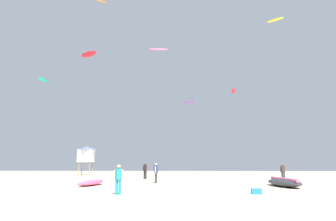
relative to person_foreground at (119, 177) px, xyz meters
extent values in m
plane|color=beige|center=(2.50, -4.61, -0.97)|extent=(120.00, 120.00, 0.00)
cylinder|color=teal|center=(0.09, -0.01, -0.56)|extent=(0.15, 0.15, 0.82)
cylinder|color=teal|center=(-0.09, 0.01, -0.56)|extent=(0.15, 0.15, 0.82)
cylinder|color=teal|center=(0.00, 0.00, 0.16)|extent=(0.37, 0.37, 0.61)
cylinder|color=tan|center=(0.22, -0.03, 0.13)|extent=(0.11, 0.11, 0.56)
cylinder|color=tan|center=(-0.22, 0.03, 0.13)|extent=(0.11, 0.11, 0.56)
sphere|color=tan|center=(0.00, 0.00, 0.58)|extent=(0.22, 0.22, 0.22)
cylinder|color=black|center=(-0.13, 17.78, -0.52)|extent=(0.17, 0.17, 0.89)
cylinder|color=black|center=(-0.32, 17.86, -0.52)|extent=(0.17, 0.17, 0.89)
cylinder|color=black|center=(-0.23, 17.82, 0.26)|extent=(0.41, 0.41, 0.67)
cylinder|color=brown|center=(0.00, 17.73, 0.23)|extent=(0.12, 0.12, 0.61)
cylinder|color=brown|center=(-0.45, 17.91, 0.23)|extent=(0.12, 0.12, 0.61)
sphere|color=brown|center=(-0.23, 17.82, 0.71)|extent=(0.24, 0.24, 0.24)
cylinder|color=#2D2D33|center=(1.42, 10.40, -0.53)|extent=(0.16, 0.16, 0.86)
cylinder|color=#2D2D33|center=(1.45, 10.60, -0.53)|extent=(0.16, 0.16, 0.86)
cylinder|color=navy|center=(1.43, 10.50, 0.22)|extent=(0.39, 0.39, 0.65)
cylinder|color=tan|center=(1.39, 10.27, 0.19)|extent=(0.11, 0.11, 0.59)
cylinder|color=tan|center=(1.48, 10.73, 0.19)|extent=(0.11, 0.11, 0.59)
sphere|color=tan|center=(1.43, 10.50, 0.66)|extent=(0.23, 0.23, 0.23)
cylinder|color=black|center=(14.07, 15.54, -0.55)|extent=(0.16, 0.16, 0.83)
cylinder|color=black|center=(14.23, 15.44, -0.55)|extent=(0.16, 0.16, 0.83)
cylinder|color=#2D2D33|center=(14.15, 15.49, 0.18)|extent=(0.38, 0.38, 0.63)
cylinder|color=brown|center=(13.96, 15.61, 0.16)|extent=(0.11, 0.11, 0.58)
cylinder|color=brown|center=(14.34, 15.37, 0.16)|extent=(0.11, 0.11, 0.58)
sphere|color=brown|center=(14.15, 15.49, 0.61)|extent=(0.23, 0.23, 0.23)
ellipsoid|color=#E5598C|center=(-3.42, 7.26, -0.74)|extent=(1.88, 4.30, 0.51)
cylinder|color=white|center=(-3.42, 7.26, -0.55)|extent=(0.83, 3.81, 0.18)
ellipsoid|color=#2D2D33|center=(11.28, 6.54, -0.66)|extent=(1.83, 5.57, 0.60)
cylinder|color=#E5598C|center=(11.28, 6.54, -0.42)|extent=(0.49, 5.06, 0.24)
cylinder|color=#8C704C|center=(-9.01, 28.81, -0.02)|extent=(0.14, 0.14, 1.90)
cylinder|color=#8C704C|center=(-9.01, 27.31, -0.02)|extent=(0.14, 0.14, 1.90)
cylinder|color=#8C704C|center=(-10.51, 28.81, -0.02)|extent=(0.14, 0.14, 1.90)
cylinder|color=#8C704C|center=(-10.51, 27.31, -0.02)|extent=(0.14, 0.14, 1.90)
cube|color=white|center=(-9.76, 28.06, 1.78)|extent=(2.00, 2.00, 1.70)
pyramid|color=slate|center=(-9.76, 28.06, 2.91)|extent=(2.30, 2.30, 0.55)
cube|color=blue|center=(7.75, 0.46, -0.81)|extent=(0.56, 0.36, 0.32)
ellipsoid|color=#19B29E|center=(-18.02, 31.12, 13.93)|extent=(1.33, 2.78, 0.46)
cylinder|color=green|center=(-18.02, 31.12, 14.05)|extent=(0.62, 2.43, 0.12)
ellipsoid|color=red|center=(11.23, 25.77, 10.73)|extent=(1.27, 2.54, 0.62)
ellipsoid|color=red|center=(-11.58, 33.59, 19.06)|extent=(3.63, 2.95, 0.91)
cylinder|color=red|center=(-11.58, 33.59, 19.22)|extent=(2.89, 2.05, 0.16)
ellipsoid|color=yellow|center=(15.18, 18.28, 17.73)|extent=(1.99, 1.77, 0.25)
cylinder|color=#19B29E|center=(15.18, 18.28, 17.82)|extent=(1.54, 1.28, 0.09)
ellipsoid|color=#E5598C|center=(0.60, 28.49, 17.93)|extent=(3.04, 1.09, 0.65)
ellipsoid|color=purple|center=(5.19, 27.37, 9.54)|extent=(2.20, 2.60, 0.38)
cylinder|color=green|center=(5.19, 27.37, 9.66)|extent=(1.54, 2.04, 0.12)
ellipsoid|color=orange|center=(-8.94, 30.38, 26.94)|extent=(2.02, 1.66, 0.36)
camera|label=1|loc=(3.24, -18.22, 0.76)|focal=34.33mm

